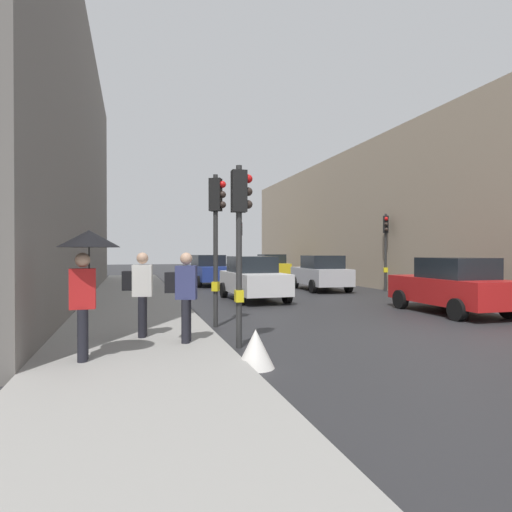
{
  "coord_description": "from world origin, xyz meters",
  "views": [
    {
      "loc": [
        -7.06,
        -8.2,
        1.94
      ],
      "look_at": [
        -1.43,
        11.08,
        1.75
      ],
      "focal_mm": 30.03,
      "sensor_mm": 36.0,
      "label": 1
    }
  ],
  "objects_px": {
    "car_silver_hatchback": "(321,273)",
    "warning_sign_triangle": "(256,349)",
    "car_red_sedan": "(452,286)",
    "car_white_compact": "(253,278)",
    "traffic_light_near_left": "(240,222)",
    "pedestrian_with_black_backpack": "(140,289)",
    "car_yellow_taxi": "(271,266)",
    "traffic_light_far_median": "(240,240)",
    "pedestrian_with_grey_backpack": "(184,291)",
    "traffic_light_near_right": "(216,222)",
    "car_blue_van": "(209,270)",
    "pedestrian_with_umbrella": "(87,258)",
    "traffic_light_mid_street": "(386,238)"
  },
  "relations": [
    {
      "from": "car_red_sedan",
      "to": "car_white_compact",
      "type": "xyz_separation_m",
      "value": [
        -5.01,
        5.31,
        0.0
      ]
    },
    {
      "from": "car_yellow_taxi",
      "to": "car_red_sedan",
      "type": "bearing_deg",
      "value": -90.21
    },
    {
      "from": "traffic_light_far_median",
      "to": "car_white_compact",
      "type": "xyz_separation_m",
      "value": [
        -2.17,
        -10.72,
        -1.85
      ]
    },
    {
      "from": "car_blue_van",
      "to": "pedestrian_with_umbrella",
      "type": "height_order",
      "value": "pedestrian_with_umbrella"
    },
    {
      "from": "traffic_light_near_left",
      "to": "pedestrian_with_black_backpack",
      "type": "distance_m",
      "value": 2.54
    },
    {
      "from": "traffic_light_near_left",
      "to": "warning_sign_triangle",
      "type": "xyz_separation_m",
      "value": [
        -0.12,
        -1.54,
        -2.22
      ]
    },
    {
      "from": "car_white_compact",
      "to": "warning_sign_triangle",
      "type": "relative_size",
      "value": 6.54
    },
    {
      "from": "car_red_sedan",
      "to": "car_silver_hatchback",
      "type": "xyz_separation_m",
      "value": [
        -0.54,
        8.54,
        0.0
      ]
    },
    {
      "from": "traffic_light_mid_street",
      "to": "car_blue_van",
      "type": "xyz_separation_m",
      "value": [
        -7.71,
        6.16,
        -1.75
      ]
    },
    {
      "from": "car_silver_hatchback",
      "to": "pedestrian_with_black_backpack",
      "type": "height_order",
      "value": "pedestrian_with_black_backpack"
    },
    {
      "from": "car_silver_hatchback",
      "to": "pedestrian_with_black_backpack",
      "type": "distance_m",
      "value": 13.78
    },
    {
      "from": "traffic_light_mid_street",
      "to": "car_blue_van",
      "type": "distance_m",
      "value": 10.02
    },
    {
      "from": "pedestrian_with_grey_backpack",
      "to": "car_red_sedan",
      "type": "bearing_deg",
      "value": 17.25
    },
    {
      "from": "traffic_light_near_right",
      "to": "car_white_compact",
      "type": "height_order",
      "value": "traffic_light_near_right"
    },
    {
      "from": "car_yellow_taxi",
      "to": "pedestrian_with_grey_backpack",
      "type": "height_order",
      "value": "pedestrian_with_grey_backpack"
    },
    {
      "from": "car_yellow_taxi",
      "to": "car_silver_hatchback",
      "type": "xyz_separation_m",
      "value": [
        -0.61,
        -9.89,
        0.0
      ]
    },
    {
      "from": "car_red_sedan",
      "to": "car_white_compact",
      "type": "height_order",
      "value": "same"
    },
    {
      "from": "car_silver_hatchback",
      "to": "pedestrian_with_umbrella",
      "type": "distance_m",
      "value": 15.73
    },
    {
      "from": "car_yellow_taxi",
      "to": "traffic_light_far_median",
      "type": "bearing_deg",
      "value": -140.4
    },
    {
      "from": "traffic_light_far_median",
      "to": "pedestrian_with_black_backpack",
      "type": "relative_size",
      "value": 2.23
    },
    {
      "from": "car_blue_van",
      "to": "traffic_light_near_right",
      "type": "bearing_deg",
      "value": -99.15
    },
    {
      "from": "pedestrian_with_umbrella",
      "to": "warning_sign_triangle",
      "type": "relative_size",
      "value": 3.29
    },
    {
      "from": "pedestrian_with_black_backpack",
      "to": "warning_sign_triangle",
      "type": "relative_size",
      "value": 2.72
    },
    {
      "from": "car_white_compact",
      "to": "car_silver_hatchback",
      "type": "relative_size",
      "value": 0.99
    },
    {
      "from": "car_red_sedan",
      "to": "pedestrian_with_grey_backpack",
      "type": "relative_size",
      "value": 2.39
    },
    {
      "from": "traffic_light_near_left",
      "to": "pedestrian_with_umbrella",
      "type": "bearing_deg",
      "value": -162.89
    },
    {
      "from": "car_blue_van",
      "to": "warning_sign_triangle",
      "type": "xyz_separation_m",
      "value": [
        -2.32,
        -17.7,
        -0.55
      ]
    },
    {
      "from": "car_blue_van",
      "to": "warning_sign_triangle",
      "type": "relative_size",
      "value": 6.65
    },
    {
      "from": "traffic_light_near_right",
      "to": "pedestrian_with_umbrella",
      "type": "distance_m",
      "value": 4.46
    },
    {
      "from": "traffic_light_mid_street",
      "to": "pedestrian_with_grey_backpack",
      "type": "relative_size",
      "value": 2.16
    },
    {
      "from": "warning_sign_triangle",
      "to": "pedestrian_with_umbrella",
      "type": "bearing_deg",
      "value": 166.01
    },
    {
      "from": "car_red_sedan",
      "to": "pedestrian_with_grey_backpack",
      "type": "xyz_separation_m",
      "value": [
        -8.71,
        -2.7,
        0.29
      ]
    },
    {
      "from": "traffic_light_near_right",
      "to": "car_white_compact",
      "type": "bearing_deg",
      "value": 65.34
    },
    {
      "from": "traffic_light_near_left",
      "to": "car_white_compact",
      "type": "height_order",
      "value": "traffic_light_near_left"
    },
    {
      "from": "car_blue_van",
      "to": "pedestrian_with_black_backpack",
      "type": "bearing_deg",
      "value": -105.15
    },
    {
      "from": "traffic_light_near_right",
      "to": "pedestrian_with_black_backpack",
      "type": "distance_m",
      "value": 2.94
    },
    {
      "from": "car_yellow_taxi",
      "to": "pedestrian_with_umbrella",
      "type": "xyz_separation_m",
      "value": [
        -10.47,
        -22.11,
        0.96
      ]
    },
    {
      "from": "car_silver_hatchback",
      "to": "warning_sign_triangle",
      "type": "xyz_separation_m",
      "value": [
        -7.17,
        -12.89,
        -0.55
      ]
    },
    {
      "from": "pedestrian_with_umbrella",
      "to": "car_blue_van",
      "type": "bearing_deg",
      "value": 73.61
    },
    {
      "from": "car_white_compact",
      "to": "traffic_light_mid_street",
      "type": "bearing_deg",
      "value": 14.5
    },
    {
      "from": "traffic_light_far_median",
      "to": "car_silver_hatchback",
      "type": "bearing_deg",
      "value": -72.9
    },
    {
      "from": "car_blue_van",
      "to": "car_white_compact",
      "type": "bearing_deg",
      "value": -87.29
    },
    {
      "from": "traffic_light_near_right",
      "to": "car_blue_van",
      "type": "distance_m",
      "value": 13.97
    },
    {
      "from": "car_yellow_taxi",
      "to": "warning_sign_triangle",
      "type": "height_order",
      "value": "car_yellow_taxi"
    },
    {
      "from": "traffic_light_mid_street",
      "to": "traffic_light_far_median",
      "type": "bearing_deg",
      "value": 120.32
    },
    {
      "from": "traffic_light_far_median",
      "to": "car_blue_van",
      "type": "relative_size",
      "value": 0.92
    },
    {
      "from": "traffic_light_near_left",
      "to": "warning_sign_triangle",
      "type": "bearing_deg",
      "value": -94.51
    },
    {
      "from": "car_yellow_taxi",
      "to": "car_silver_hatchback",
      "type": "distance_m",
      "value": 9.91
    },
    {
      "from": "pedestrian_with_grey_backpack",
      "to": "warning_sign_triangle",
      "type": "bearing_deg",
      "value": -58.7
    },
    {
      "from": "traffic_light_far_median",
      "to": "car_white_compact",
      "type": "bearing_deg",
      "value": -101.42
    }
  ]
}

